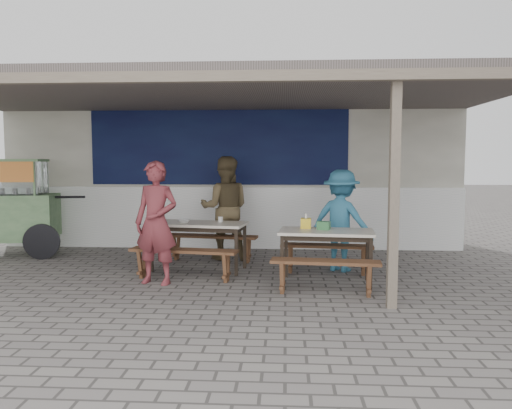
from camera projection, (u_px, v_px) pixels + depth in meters
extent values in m
plane|color=slate|center=(205.00, 285.00, 6.86)|extent=(60.00, 60.00, 0.00)
cube|color=beige|center=(232.00, 159.00, 10.29)|extent=(9.00, 1.20, 3.50)
cube|color=white|center=(229.00, 218.00, 9.76)|extent=(9.00, 0.10, 1.20)
cube|color=#0D1A3F|center=(218.00, 143.00, 9.66)|extent=(5.00, 0.03, 1.60)
cube|color=#5C524E|center=(214.00, 93.00, 7.62)|extent=(9.00, 4.20, 0.12)
cube|color=gray|center=(187.00, 77.00, 5.59)|extent=(9.00, 0.12, 0.12)
cube|color=gray|center=(394.00, 192.00, 5.71)|extent=(0.11, 0.11, 2.70)
cube|color=beige|center=(199.00, 224.00, 7.79)|extent=(1.55, 0.88, 0.04)
cube|color=black|center=(199.00, 228.00, 7.79)|extent=(1.44, 0.76, 0.06)
cube|color=black|center=(151.00, 249.00, 7.69)|extent=(0.05, 0.05, 0.71)
cube|color=black|center=(236.00, 252.00, 7.41)|extent=(0.05, 0.05, 0.71)
cube|color=black|center=(165.00, 243.00, 8.22)|extent=(0.05, 0.05, 0.71)
cube|color=black|center=(245.00, 246.00, 7.95)|extent=(0.05, 0.05, 0.71)
cube|color=brown|center=(183.00, 251.00, 7.14)|extent=(1.60, 0.51, 0.04)
cube|color=brown|center=(142.00, 264.00, 7.29)|extent=(0.09, 0.28, 0.41)
cube|color=brown|center=(226.00, 268.00, 7.03)|extent=(0.09, 0.28, 0.41)
cube|color=brown|center=(212.00, 236.00, 8.49)|extent=(1.60, 0.51, 0.04)
cube|color=brown|center=(176.00, 248.00, 8.64)|extent=(0.09, 0.28, 0.41)
cube|color=brown|center=(248.00, 251.00, 8.38)|extent=(0.09, 0.28, 0.41)
cube|color=beige|center=(326.00, 232.00, 6.91)|extent=(1.35, 0.82, 0.04)
cube|color=black|center=(326.00, 236.00, 6.91)|extent=(1.24, 0.71, 0.06)
cube|color=black|center=(282.00, 261.00, 6.75)|extent=(0.05, 0.05, 0.71)
cube|color=black|center=(370.00, 264.00, 6.57)|extent=(0.05, 0.05, 0.71)
cube|color=black|center=(286.00, 253.00, 7.32)|extent=(0.05, 0.05, 0.71)
cube|color=black|center=(368.00, 256.00, 7.13)|extent=(0.05, 0.05, 0.71)
cube|color=brown|center=(325.00, 262.00, 6.34)|extent=(1.41, 0.41, 0.04)
cube|color=brown|center=(282.00, 278.00, 6.44)|extent=(0.08, 0.28, 0.41)
cube|color=brown|center=(369.00, 281.00, 6.28)|extent=(0.08, 0.28, 0.41)
cube|color=brown|center=(327.00, 246.00, 7.53)|extent=(1.41, 0.41, 0.04)
cube|color=brown|center=(291.00, 259.00, 7.63)|extent=(0.08, 0.28, 0.41)
cube|color=brown|center=(363.00, 262.00, 7.47)|extent=(0.08, 0.28, 0.41)
cube|color=#759966|center=(12.00, 216.00, 8.96)|extent=(1.62, 1.04, 0.78)
cube|color=#759966|center=(13.00, 239.00, 9.00)|extent=(1.55, 0.98, 0.06)
cylinder|color=black|center=(42.00, 242.00, 8.66)|extent=(0.62, 0.17, 0.62)
cube|color=silver|center=(7.00, 177.00, 8.90)|extent=(1.32, 0.88, 0.61)
cube|color=#759966|center=(7.00, 160.00, 8.87)|extent=(1.37, 0.93, 0.04)
cube|color=#D64132|center=(0.00, 172.00, 8.54)|extent=(1.10, 0.22, 0.36)
cylinder|color=black|center=(63.00, 197.00, 9.04)|extent=(0.77, 0.18, 0.04)
imported|color=maroon|center=(156.00, 223.00, 6.90)|extent=(0.70, 0.54, 1.71)
imported|color=brown|center=(225.00, 208.00, 8.66)|extent=(0.91, 0.73, 1.79)
imported|color=teal|center=(341.00, 220.00, 7.73)|extent=(1.18, 1.01, 1.58)
cube|color=gold|center=(306.00, 223.00, 7.11)|extent=(0.16, 0.16, 0.14)
cube|color=#306C3B|center=(324.00, 226.00, 6.98)|extent=(0.20, 0.16, 0.12)
cylinder|color=silver|center=(220.00, 219.00, 7.86)|extent=(0.07, 0.07, 0.08)
imported|color=silver|center=(184.00, 221.00, 7.79)|extent=(0.25, 0.25, 0.05)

